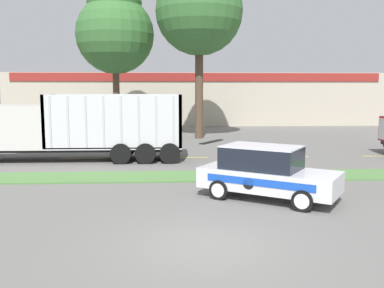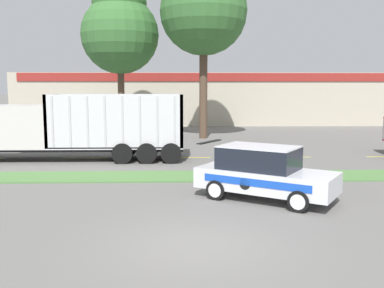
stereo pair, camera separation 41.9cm
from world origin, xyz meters
name	(u,v)px [view 2 (the right image)]	position (x,y,z in m)	size (l,w,h in m)	color
ground_plane	(198,245)	(0.00, 0.00, 0.00)	(600.00, 600.00, 0.00)	slate
grass_verge	(190,176)	(0.00, 7.76, 0.03)	(120.00, 2.16, 0.06)	#517F42
centre_line_3	(86,158)	(-5.40, 12.84, 0.00)	(2.40, 0.14, 0.01)	yellow
centre_line_4	(188,157)	(0.00, 12.84, 0.00)	(2.40, 0.14, 0.01)	yellow
centre_line_5	(289,157)	(5.40, 12.84, 0.00)	(2.40, 0.14, 0.01)	yellow
dump_truck_lead	(52,131)	(-6.92, 12.23, 1.51)	(11.69, 2.68, 3.35)	black
rally_car	(263,173)	(2.32, 4.09, 0.89)	(4.72, 3.96, 1.79)	silver
store_building_backdrop	(201,98)	(1.87, 38.01, 2.62)	(37.52, 12.10, 5.23)	#BCB29E
tree_behind_left	(204,3)	(1.30, 21.96, 9.76)	(6.29, 6.29, 13.88)	brown
tree_behind_centre	(120,27)	(-5.00, 24.10, 8.32)	(5.94, 5.94, 12.20)	brown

